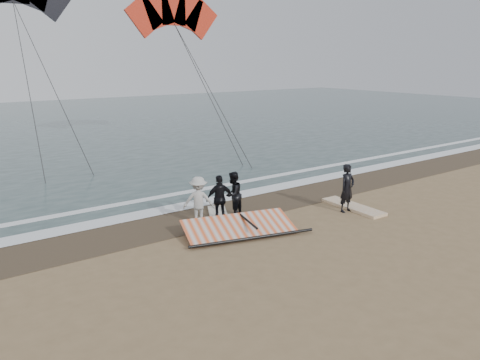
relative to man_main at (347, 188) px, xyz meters
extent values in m
plane|color=#8C704C|center=(-2.70, -1.74, -0.93)|extent=(120.00, 120.00, 0.00)
cube|color=#233838|center=(-2.70, 31.26, -0.91)|extent=(120.00, 54.00, 0.02)
cube|color=#4C3D2B|center=(-2.70, 2.76, -0.92)|extent=(120.00, 2.80, 0.01)
cube|color=white|center=(-2.70, 4.16, -0.90)|extent=(120.00, 0.90, 0.01)
cube|color=white|center=(-2.70, 5.86, -0.90)|extent=(120.00, 0.45, 0.01)
imported|color=black|center=(0.00, 0.00, 0.00)|extent=(0.69, 0.47, 1.85)
cube|color=silver|center=(0.53, 0.11, -0.87)|extent=(0.88, 2.79, 0.11)
cube|color=silver|center=(-4.41, 2.16, -0.87)|extent=(1.72, 2.49, 0.10)
imported|color=black|center=(-3.88, 2.02, -0.07)|extent=(1.03, 0.94, 1.71)
imported|color=black|center=(-4.58, 1.82, -0.06)|extent=(1.08, 0.66, 1.72)
imported|color=#BBBBB6|center=(-5.28, 2.12, -0.07)|extent=(1.27, 1.15, 1.71)
cube|color=black|center=(-4.94, 1.04, -0.88)|extent=(2.60, 1.22, 0.10)
cube|color=#FB5F29|center=(-4.74, 0.44, -0.63)|extent=(3.94, 2.31, 0.39)
cylinder|color=black|center=(-4.74, -0.34, -0.82)|extent=(4.17, 1.17, 0.10)
cylinder|color=black|center=(-4.44, 0.44, -0.48)|extent=(0.54, 1.81, 0.08)
cylinder|color=#262626|center=(1.34, 12.34, 3.06)|extent=(0.04, 0.04, 10.77)
cylinder|color=#262626|center=(1.35, 11.93, 3.06)|extent=(0.04, 0.04, 11.34)
cylinder|color=#262626|center=(-7.68, 15.84, 3.65)|extent=(0.04, 0.04, 13.39)
cylinder|color=#262626|center=(-6.50, 15.96, 3.65)|extent=(0.04, 0.04, 13.19)
camera|label=1|loc=(-13.24, -11.52, 4.75)|focal=35.00mm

